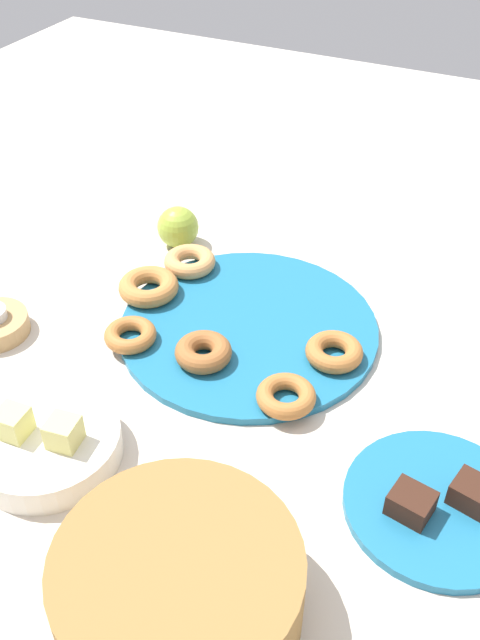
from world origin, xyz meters
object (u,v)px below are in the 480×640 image
(basket, at_px, (179,587))
(melon_chunk_left, at_px, (64,432))
(fruit_bowl, at_px, (47,444))
(donut_plate, at_px, (249,327))
(donut_2, at_px, (334,352))
(cake_plate, at_px, (438,505))
(apple, at_px, (178,227))
(donut_5, at_px, (190,261))
(donut_0, at_px, (203,352))
(donut_3, at_px, (130,335))
(melon_chunk_right, at_px, (13,423))
(brownie_near, at_px, (473,493))
(donut_1, at_px, (286,396))
(brownie_far, at_px, (411,503))
(donut_4, at_px, (148,287))

(basket, relative_size, melon_chunk_left, 6.85)
(fruit_bowl, xyz_separation_m, melon_chunk_left, (-0.03, 0.00, 0.04))
(donut_plate, height_order, donut_2, donut_2)
(cake_plate, height_order, apple, apple)
(donut_5, bearing_deg, donut_0, 123.71)
(donut_3, height_order, melon_chunk_left, melon_chunk_left)
(donut_3, bearing_deg, cake_plate, 169.55)
(fruit_bowl, relative_size, melon_chunk_left, 5.09)
(donut_0, distance_m, donut_2, 0.18)
(donut_0, relative_size, apple, 1.12)
(cake_plate, bearing_deg, donut_3, -10.45)
(donut_5, height_order, melon_chunk_right, melon_chunk_right)
(donut_5, relative_size, fruit_bowl, 0.46)
(melon_chunk_right, height_order, apple, melon_chunk_right)
(melon_chunk_right, bearing_deg, brownie_near, -162.86)
(donut_1, xyz_separation_m, apple, (0.33, -0.29, 0.01))
(donut_5, distance_m, brownie_far, 0.55)
(donut_1, xyz_separation_m, donut_3, (0.25, -0.02, -0.00))
(donut_2, relative_size, cake_plate, 0.37)
(basket, height_order, melon_chunk_left, basket)
(melon_chunk_left, bearing_deg, melon_chunk_right, 12.09)
(donut_1, height_order, fruit_bowl, fruit_bowl)
(brownie_near, xyz_separation_m, apple, (0.58, -0.34, 0.01))
(cake_plate, height_order, basket, basket)
(melon_chunk_right, bearing_deg, melon_chunk_left, -167.91)
(apple, bearing_deg, melon_chunk_left, 104.22)
(donut_0, bearing_deg, donut_2, -153.58)
(donut_plate, distance_m, apple, 0.27)
(donut_2, relative_size, brownie_near, 1.74)
(donut_1, bearing_deg, brownie_far, 153.21)
(donut_5, xyz_separation_m, brownie_far, (-0.46, 0.31, 0.00))
(donut_3, relative_size, apple, 1.05)
(donut_2, xyz_separation_m, fruit_bowl, (0.26, 0.31, -0.01))
(apple, bearing_deg, donut_plate, 142.81)
(donut_3, height_order, basket, basket)
(apple, bearing_deg, brownie_near, 149.50)
(cake_plate, xyz_separation_m, basket, (0.21, 0.24, 0.04))
(fruit_bowl, bearing_deg, melon_chunk_left, 180.00)
(donut_1, xyz_separation_m, melon_chunk_right, (0.27, 0.21, 0.03))
(donut_4, relative_size, basket, 0.38)
(donut_0, height_order, donut_3, donut_0)
(fruit_bowl, relative_size, apple, 2.53)
(cake_plate, bearing_deg, donut_5, -30.69)
(donut_2, height_order, brownie_far, brownie_far)
(donut_4, distance_m, brownie_far, 0.53)
(donut_0, height_order, brownie_far, brownie_far)
(donut_2, height_order, brownie_near, brownie_near)
(donut_plate, height_order, donut_1, donut_1)
(donut_0, relative_size, donut_4, 0.86)
(donut_5, height_order, fruit_bowl, same)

